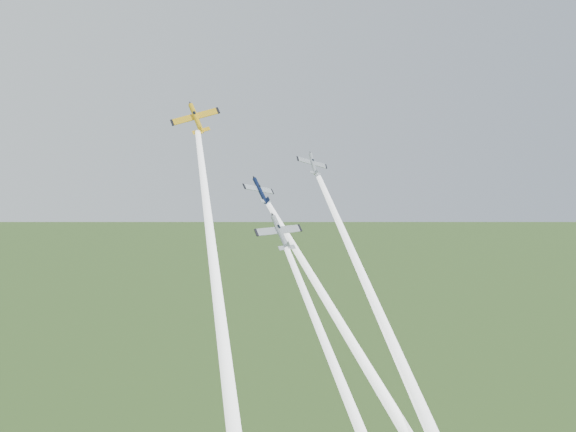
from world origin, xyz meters
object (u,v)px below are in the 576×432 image
object	(u,v)px
plane_yellow	(196,118)
plane_silver_low	(280,233)
plane_silver_right	(313,164)
plane_navy	(260,190)

from	to	relation	value
plane_yellow	plane_silver_low	distance (m)	24.83
plane_yellow	plane_silver_low	world-z (taller)	plane_yellow
plane_silver_right	plane_silver_low	size ratio (longest dim) A/B	0.77
plane_navy	plane_silver_low	world-z (taller)	plane_navy
plane_yellow	plane_silver_low	size ratio (longest dim) A/B	1.00
plane_navy	plane_yellow	bearing A→B (deg)	156.90
plane_navy	plane_silver_low	bearing A→B (deg)	-115.79
plane_yellow	plane_navy	world-z (taller)	plane_yellow
plane_yellow	plane_silver_right	bearing A→B (deg)	13.49
plane_silver_low	plane_yellow	bearing A→B (deg)	126.99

